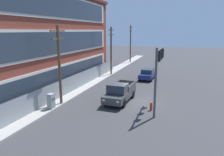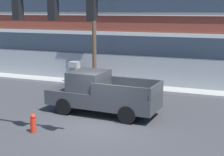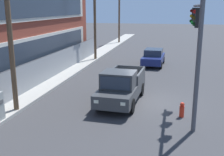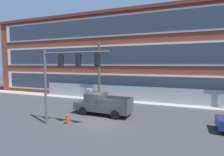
% 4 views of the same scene
% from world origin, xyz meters
% --- Properties ---
extents(ground_plane, '(160.00, 160.00, 0.00)m').
position_xyz_m(ground_plane, '(0.00, 0.00, 0.00)').
color(ground_plane, '#38383A').
extents(sidewalk_building_side, '(80.00, 1.95, 0.16)m').
position_xyz_m(sidewalk_building_side, '(0.00, 7.43, 0.08)').
color(sidewalk_building_side, '#9E9B93').
rests_on(sidewalk_building_side, ground).
extents(brick_mill_building, '(37.35, 8.59, 11.68)m').
position_xyz_m(brick_mill_building, '(-3.93, 12.40, 5.85)').
color(brick_mill_building, brown).
rests_on(brick_mill_building, ground).
extents(chain_link_fence, '(28.28, 0.06, 1.97)m').
position_xyz_m(chain_link_fence, '(2.15, 7.80, 1.00)').
color(chain_link_fence, gray).
rests_on(chain_link_fence, ground).
extents(traffic_signal_mast, '(5.44, 0.43, 5.79)m').
position_xyz_m(traffic_signal_mast, '(-1.91, -2.34, 4.23)').
color(traffic_signal_mast, '#4C4C51').
rests_on(traffic_signal_mast, ground).
extents(pickup_truck_dark_grey, '(5.42, 2.23, 2.00)m').
position_xyz_m(pickup_truck_dark_grey, '(-0.62, 1.54, 0.95)').
color(pickup_truck_dark_grey, '#383A3D').
rests_on(pickup_truck_dark_grey, ground).
extents(sedan_navy, '(4.25, 2.03, 1.56)m').
position_xyz_m(sedan_navy, '(10.67, 0.56, 0.80)').
color(sedan_navy, navy).
rests_on(sedan_navy, ground).
extents(utility_pole_near_corner, '(2.32, 0.26, 7.56)m').
position_xyz_m(utility_pole_near_corner, '(-3.28, 6.68, 4.20)').
color(utility_pole_near_corner, brown).
rests_on(utility_pole_near_corner, ground).
extents(utility_pole_midblock, '(2.25, 0.26, 7.67)m').
position_xyz_m(utility_pole_midblock, '(12.02, 6.67, 4.24)').
color(utility_pole_midblock, brown).
rests_on(utility_pole_midblock, ground).
extents(utility_pole_far_east, '(2.22, 0.26, 8.22)m').
position_xyz_m(utility_pole_far_east, '(26.60, 7.02, 4.52)').
color(utility_pole_far_east, brown).
rests_on(utility_pole_far_east, ground).
extents(electrical_cabinet, '(0.61, 0.52, 1.52)m').
position_xyz_m(electrical_cabinet, '(-4.80, 6.80, 0.76)').
color(electrical_cabinet, '#939993').
rests_on(electrical_cabinet, ground).
extents(fire_hydrant, '(0.24, 0.24, 0.78)m').
position_xyz_m(fire_hydrant, '(-2.08, -1.86, 0.38)').
color(fire_hydrant, red).
rests_on(fire_hydrant, ground).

